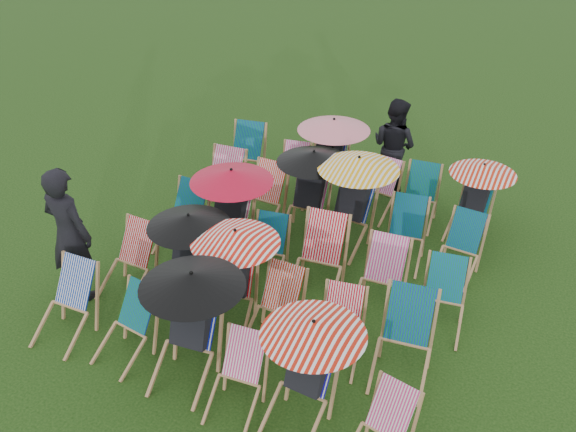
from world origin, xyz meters
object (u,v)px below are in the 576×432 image
at_px(deckchair_0, 64,305).
at_px(person_left, 69,234).
at_px(deckchair_29, 474,199).
at_px(person_rear, 394,146).

xyz_separation_m(deckchair_0, person_left, (-0.44, 0.70, 0.51)).
bearing_deg(deckchair_29, person_left, -132.68).
bearing_deg(person_rear, deckchair_0, 83.02).
bearing_deg(deckchair_0, person_left, 120.82).
relative_size(deckchair_0, person_left, 0.48).
bearing_deg(person_left, deckchair_29, -136.74).
distance_m(deckchair_29, person_rear, 1.77).
xyz_separation_m(deckchair_0, deckchair_29, (4.04, 4.57, 0.17)).
bearing_deg(person_left, deckchair_0, 124.71).
height_order(deckchair_0, deckchair_29, deckchair_29).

